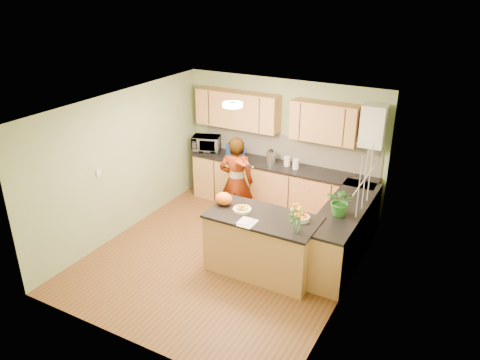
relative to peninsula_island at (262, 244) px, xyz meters
The scene contains 28 objects.
floor 0.87m from the peninsula_island, behind, with size 4.50×4.50×0.00m, color brown.
ceiling 2.15m from the peninsula_island, behind, with size 4.00×4.50×0.02m, color white.
wall_back 2.55m from the peninsula_island, 107.13° to the left, with size 4.00×0.02×2.50m, color gray.
wall_front 2.42m from the peninsula_island, 108.25° to the right, with size 4.00×0.02×2.50m, color gray.
wall_left 2.83m from the peninsula_island, behind, with size 0.02×4.50×2.50m, color gray.
wall_right 1.50m from the peninsula_island, ahead, with size 0.02×4.50×2.50m, color gray.
back_counter 2.12m from the peninsula_island, 106.94° to the left, with size 3.64×0.62×0.94m.
right_counter 1.35m from the peninsula_island, 43.28° to the left, with size 0.62×2.24×0.94m.
splashback 2.50m from the peninsula_island, 104.95° to the left, with size 3.60×0.02×0.52m, color white.
upper_cabinets 2.71m from the peninsula_island, 112.50° to the left, with size 3.20×0.34×0.70m.
boiler 2.77m from the peninsula_island, 65.58° to the left, with size 0.40×0.30×0.86m.
window_right 1.80m from the peninsula_island, 27.90° to the left, with size 0.01×1.30×1.05m.
light_switch 2.87m from the peninsula_island, 169.02° to the right, with size 0.02×0.09×0.09m, color white.
ceiling_lamp 2.14m from the peninsula_island, 152.35° to the left, with size 0.30×0.30×0.07m.
peninsula_island is the anchor object (origin of this frame).
fruit_dish 0.62m from the peninsula_island, behind, with size 0.28×0.28×0.10m.
orange_bowl 0.78m from the peninsula_island, 15.26° to the left, with size 0.23×0.23×0.14m.
flower_vase 0.99m from the peninsula_island, 16.70° to the right, with size 0.24×0.24×0.44m.
orange_bag 0.91m from the peninsula_island, behind, with size 0.27×0.23×0.20m, color orange.
papers 0.58m from the peninsula_island, 108.43° to the right, with size 0.22×0.29×0.01m, color silver.
violinist 1.62m from the peninsula_island, 133.52° to the left, with size 0.61×0.40×1.68m, color tan.
violin 1.55m from the peninsula_island, 133.80° to the left, with size 0.61×0.25×0.12m, color #511105, non-canonical shape.
microwave 3.13m from the peninsula_island, 138.17° to the left, with size 0.54×0.37×0.30m, color white.
blue_box 2.61m from the peninsula_island, 128.43° to the left, with size 0.31×0.23×0.25m, color navy.
kettle 2.25m from the peninsula_island, 112.06° to the left, with size 0.18×0.18×0.33m.
jar_cream 2.18m from the peninsula_island, 103.71° to the left, with size 0.12×0.12×0.18m, color #F6E6C4.
jar_white 2.08m from the peninsula_island, 98.54° to the left, with size 0.12×0.12×0.19m, color white.
potted_plant 1.34m from the peninsula_island, 31.61° to the left, with size 0.41×0.35×0.45m, color #2B7326.
Camera 1 is at (3.35, -5.60, 4.21)m, focal length 35.00 mm.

